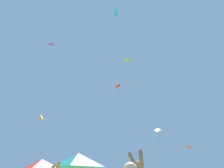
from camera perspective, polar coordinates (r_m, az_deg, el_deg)
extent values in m
sphere|color=brown|center=(5.88, 9.41, -25.82)|extent=(0.26, 0.26, 0.26)
cylinder|color=brown|center=(5.87, 9.99, -24.38)|extent=(0.18, 0.42, 0.65)
cylinder|color=brown|center=(6.18, 7.35, -25.01)|extent=(0.39, 0.46, 0.62)
pyramid|color=teal|center=(12.86, -11.70, -24.26)|extent=(2.73, 2.73, 0.87)
pyramid|color=red|center=(18.58, -23.15, -24.07)|extent=(2.80, 2.80, 0.90)
cube|color=orange|center=(34.29, -23.29, -10.56)|extent=(0.83, 0.53, 0.91)
sphere|color=red|center=(34.15, -23.45, -11.82)|extent=(0.12, 0.12, 0.12)
sphere|color=red|center=(34.12, -23.49, -12.48)|extent=(0.12, 0.12, 0.12)
sphere|color=red|center=(34.09, -23.52, -13.14)|extent=(0.12, 0.12, 0.12)
cube|color=red|center=(33.93, 2.01, -0.55)|extent=(1.03, 1.33, 1.20)
sphere|color=red|center=(33.35, 2.25, -2.14)|extent=(0.16, 0.16, 0.16)
sphere|color=red|center=(33.05, 2.48, -2.92)|extent=(0.16, 0.16, 0.16)
sphere|color=red|center=(32.74, 2.71, -3.73)|extent=(0.16, 0.16, 0.16)
cone|color=red|center=(33.14, 24.97, -18.95)|extent=(0.92, 0.95, 0.48)
cone|color=#2DB7CC|center=(28.24, 1.50, 23.38)|extent=(0.95, 1.41, 1.23)
pyramid|color=yellow|center=(25.54, 15.54, -14.92)|extent=(1.05, 1.21, 0.69)
sphere|color=blue|center=(25.36, 15.58, -17.04)|extent=(0.14, 0.14, 0.14)
sphere|color=blue|center=(25.28, 15.46, -18.07)|extent=(0.14, 0.14, 0.14)
sphere|color=blue|center=(25.20, 15.34, -19.11)|extent=(0.14, 0.14, 0.14)
cube|color=yellow|center=(35.79, 5.39, 8.26)|extent=(1.30, 1.16, 1.09)
sphere|color=#2DB7CC|center=(35.17, 5.57, 7.13)|extent=(0.16, 0.16, 0.16)
sphere|color=#2DB7CC|center=(34.87, 5.71, 6.68)|extent=(0.16, 0.16, 0.16)
sphere|color=#2DB7CC|center=(34.57, 5.86, 6.22)|extent=(0.16, 0.16, 0.16)
sphere|color=#2DB7CC|center=(34.28, 6.01, 5.75)|extent=(0.16, 0.16, 0.16)
pyramid|color=purple|center=(32.29, -20.15, 12.86)|extent=(1.35, 1.51, 0.58)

